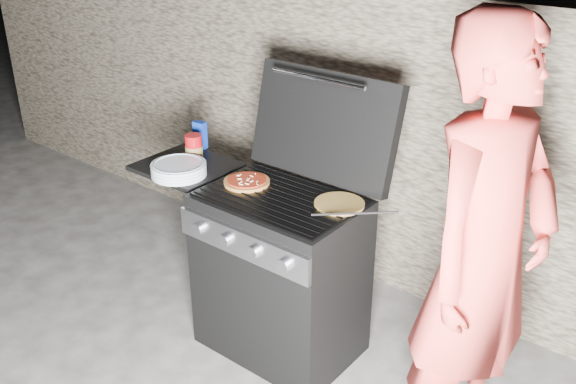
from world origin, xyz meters
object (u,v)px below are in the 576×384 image
Objects in this scene: pizza_topped at (247,181)px; gas_grill at (245,259)px; sauce_jar at (194,148)px; person at (483,260)px.

gas_grill is at bearing -151.02° from pizza_topped.
person is at bearing -3.96° from sauce_jar.
pizza_topped is at bearing 99.73° from person.
pizza_topped is 0.12× the size of person.
sauce_jar reaches higher than gas_grill.
person reaches higher than gas_grill.
person is at bearing -2.37° from pizza_topped.
person reaches higher than pizza_topped.
sauce_jar is (-0.43, 0.08, 0.52)m from gas_grill.
person is (1.31, -0.04, 0.52)m from gas_grill.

